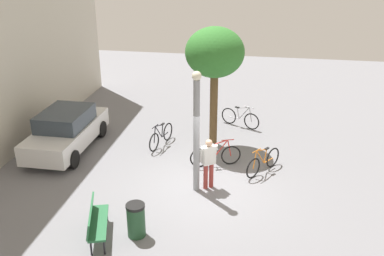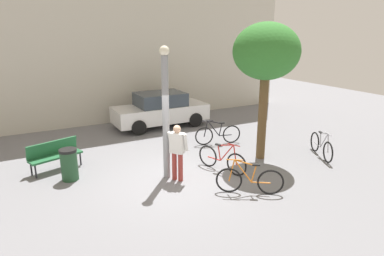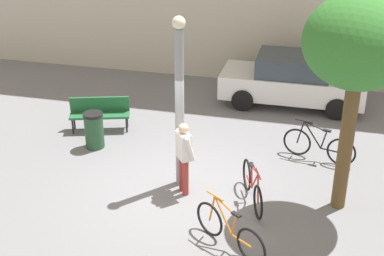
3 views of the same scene
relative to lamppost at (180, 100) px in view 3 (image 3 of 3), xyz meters
name	(u,v)px [view 3 (image 3 of 3)]	position (x,y,z in m)	size (l,w,h in m)	color
ground_plane	(186,190)	(0.20, -0.26, -2.05)	(36.00, 36.00, 0.00)	slate
lamppost	(180,100)	(0.00, 0.00, 0.00)	(0.28, 0.28, 3.84)	gray
person_by_lamppost	(184,153)	(0.18, -0.36, -1.08)	(0.53, 0.61, 1.67)	#9E3833
park_bench	(100,111)	(-2.86, 2.18, -1.50)	(1.67, 0.94, 0.92)	#236038
plaza_tree	(360,45)	(3.48, -0.07, 1.48)	(2.13, 2.13, 4.50)	brown
bicycle_black	(318,146)	(2.98, 1.87, -1.67)	(1.76, 0.51, 0.97)	black
bicycle_orange	(229,231)	(1.50, -2.03, -1.67)	(1.51, 1.07, 0.97)	black
bicycle_red	(252,187)	(1.69, -0.40, -1.67)	(0.68, 1.71, 0.97)	black
parked_car_white	(292,80)	(2.04, 5.23, -1.28)	(4.21, 1.83, 1.55)	silver
trash_bin	(94,130)	(-2.59, 1.16, -1.57)	(0.50, 0.50, 0.95)	#234C2D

